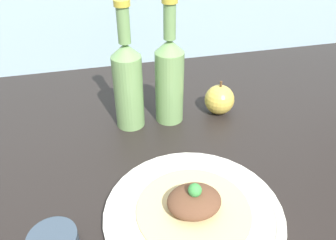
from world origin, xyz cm
name	(u,v)px	position (x,y,z in cm)	size (l,w,h in cm)	color
ground_plane	(188,181)	(0.00, 0.00, -2.00)	(180.00, 110.00, 4.00)	black
plate	(193,213)	(-2.29, -10.12, 1.02)	(29.25, 29.25, 1.92)	silver
plated_food	(194,204)	(-2.29, -10.12, 3.15)	(18.65, 18.65, 5.77)	#D6BC7F
cider_bottle_left	(128,82)	(-8.17, 19.13, 10.81)	(6.41, 6.41, 28.09)	#729E5B
cider_bottle_right	(169,78)	(1.05, 19.13, 10.81)	(6.41, 6.41, 28.09)	#729E5B
apple	(219,100)	(13.36, 18.87, 3.57)	(7.12, 7.12, 8.48)	gold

